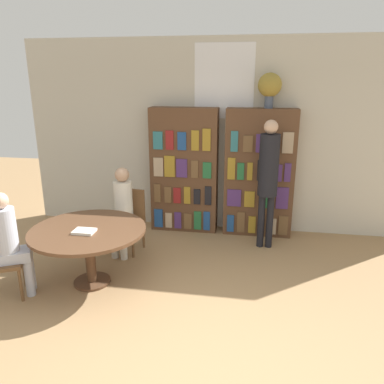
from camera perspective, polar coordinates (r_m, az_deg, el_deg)
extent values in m
plane|color=#9E7A51|center=(3.50, -1.25, -26.26)|extent=(16.00, 16.00, 0.00)
cube|color=beige|center=(5.98, 4.74, 8.29)|extent=(6.40, 0.06, 3.00)
cube|color=white|center=(5.88, 4.92, 16.45)|extent=(0.90, 0.01, 1.10)
cube|color=brown|center=(5.97, -1.17, 3.31)|extent=(1.06, 0.32, 1.97)
cube|color=navy|center=(6.13, -5.12, -3.98)|extent=(0.14, 0.02, 0.30)
cube|color=tan|center=(6.10, -3.57, -4.32)|extent=(0.11, 0.02, 0.25)
cube|color=#4C2D6B|center=(6.07, -2.17, -4.32)|extent=(0.11, 0.02, 0.27)
cube|color=brown|center=(6.04, -0.63, -4.48)|extent=(0.12, 0.02, 0.26)
cube|color=#236638|center=(6.01, 0.85, -4.36)|extent=(0.12, 0.02, 0.30)
cube|color=navy|center=(5.99, 2.25, -4.43)|extent=(0.10, 0.02, 0.31)
cube|color=brown|center=(5.99, -5.29, -0.16)|extent=(0.10, 0.02, 0.30)
cube|color=brown|center=(5.96, -3.68, -0.41)|extent=(0.11, 0.02, 0.26)
cube|color=maroon|center=(5.93, -2.27, -0.54)|extent=(0.12, 0.02, 0.25)
cube|color=olive|center=(5.90, -0.74, -0.51)|extent=(0.10, 0.02, 0.27)
cube|color=black|center=(5.88, 0.77, -0.73)|extent=(0.10, 0.02, 0.24)
cube|color=black|center=(5.84, 2.46, -0.57)|extent=(0.10, 0.02, 0.30)
cube|color=tan|center=(5.87, -5.14, 3.81)|extent=(0.15, 0.02, 0.30)
cube|color=olive|center=(5.83, -3.43, 3.92)|extent=(0.16, 0.02, 0.33)
cube|color=#4C2D6B|center=(5.79, -1.58, 3.65)|extent=(0.17, 0.02, 0.29)
cube|color=brown|center=(5.76, 0.42, 3.50)|extent=(0.11, 0.02, 0.27)
cube|color=#236638|center=(5.74, 2.31, 3.31)|extent=(0.13, 0.02, 0.25)
cube|color=#2D707A|center=(5.79, -5.22, 7.82)|extent=(0.15, 0.02, 0.27)
cube|color=maroon|center=(5.75, -3.44, 7.89)|extent=(0.12, 0.02, 0.29)
cube|color=navy|center=(5.71, -1.56, 7.76)|extent=(0.13, 0.02, 0.27)
cube|color=olive|center=(5.67, 0.48, 7.85)|extent=(0.11, 0.02, 0.30)
cube|color=olive|center=(5.65, 2.23, 7.95)|extent=(0.12, 0.02, 0.33)
cube|color=brown|center=(5.88, 10.19, 2.81)|extent=(1.06, 0.32, 1.97)
cube|color=navy|center=(5.96, 5.87, -4.77)|extent=(0.11, 0.02, 0.27)
cube|color=brown|center=(5.94, 7.46, -4.58)|extent=(0.12, 0.02, 0.34)
cube|color=olive|center=(5.95, 9.12, -4.93)|extent=(0.11, 0.02, 0.28)
cube|color=navy|center=(5.95, 10.49, -4.81)|extent=(0.09, 0.02, 0.32)
cube|color=tan|center=(5.97, 12.08, -5.16)|extent=(0.12, 0.02, 0.25)
cube|color=brown|center=(5.97, 13.70, -4.99)|extent=(0.14, 0.02, 0.31)
cube|color=#4C2D6B|center=(5.82, 6.43, -0.90)|extent=(0.21, 0.02, 0.27)
cube|color=olive|center=(5.81, 8.74, -1.10)|extent=(0.16, 0.02, 0.25)
cube|color=#236638|center=(5.80, 11.11, -0.81)|extent=(0.16, 0.02, 0.33)
cube|color=#4C2D6B|center=(5.82, 13.59, -0.92)|extent=(0.18, 0.02, 0.34)
cube|color=olive|center=(5.70, 6.02, 3.56)|extent=(0.11, 0.02, 0.33)
cube|color=#236638|center=(5.70, 7.42, 3.14)|extent=(0.10, 0.02, 0.26)
cube|color=olive|center=(5.69, 8.81, 3.11)|extent=(0.08, 0.02, 0.27)
cube|color=black|center=(5.69, 10.30, 3.27)|extent=(0.08, 0.02, 0.32)
cube|color=#4C2D6B|center=(5.70, 11.55, 2.92)|extent=(0.09, 0.02, 0.26)
cube|color=#4C2D6B|center=(5.71, 13.06, 2.83)|extent=(0.10, 0.02, 0.26)
cube|color=#4C2D6B|center=(5.72, 14.36, 2.88)|extent=(0.09, 0.02, 0.28)
cube|color=#2D707A|center=(5.61, 6.47, 7.66)|extent=(0.11, 0.02, 0.31)
cube|color=brown|center=(5.61, 8.52, 7.27)|extent=(0.14, 0.02, 0.24)
cube|color=#4C2D6B|center=(5.61, 10.56, 7.29)|extent=(0.16, 0.02, 0.27)
cube|color=black|center=(5.62, 12.52, 7.12)|extent=(0.13, 0.02, 0.25)
cube|color=tan|center=(5.63, 14.41, 7.26)|extent=(0.16, 0.02, 0.31)
cylinder|color=#475166|center=(5.72, 11.63, 13.35)|extent=(0.12, 0.12, 0.19)
sphere|color=olive|center=(5.71, 11.78, 15.69)|extent=(0.34, 0.34, 0.34)
cylinder|color=brown|center=(4.86, -14.94, -13.01)|extent=(0.44, 0.44, 0.03)
cylinder|color=brown|center=(4.70, -15.25, -9.47)|extent=(0.12, 0.12, 0.64)
cylinder|color=brown|center=(4.57, -15.58, -5.65)|extent=(1.35, 1.35, 0.04)
cube|color=brown|center=(4.75, -26.78, -9.64)|extent=(0.54, 0.54, 0.04)
cylinder|color=brown|center=(4.97, -24.21, -10.91)|extent=(0.04, 0.04, 0.39)
cylinder|color=brown|center=(4.67, -24.63, -12.80)|extent=(0.04, 0.04, 0.39)
cube|color=brown|center=(5.41, -9.90, -4.82)|extent=(0.46, 0.46, 0.04)
cube|color=brown|center=(5.47, -9.15, -1.78)|extent=(0.40, 0.10, 0.45)
cylinder|color=brown|center=(5.28, -9.00, -7.88)|extent=(0.04, 0.04, 0.39)
cylinder|color=brown|center=(5.43, -12.22, -7.33)|extent=(0.04, 0.04, 0.39)
cylinder|color=brown|center=(5.56, -7.41, -6.51)|extent=(0.04, 0.04, 0.39)
cylinder|color=brown|center=(5.70, -10.51, -6.03)|extent=(0.04, 0.04, 0.39)
cube|color=beige|center=(5.26, -10.66, -4.54)|extent=(0.30, 0.35, 0.12)
cylinder|color=beige|center=(5.23, -10.42, -1.07)|extent=(0.25, 0.25, 0.50)
sphere|color=tan|center=(5.13, -10.63, 2.62)|extent=(0.19, 0.19, 0.19)
cylinder|color=beige|center=(5.25, -10.41, -7.86)|extent=(0.10, 0.10, 0.43)
cylinder|color=beige|center=(5.31, -11.73, -7.63)|extent=(0.10, 0.10, 0.43)
cube|color=#B2B7C6|center=(4.70, -25.22, -8.66)|extent=(0.40, 0.37, 0.12)
cylinder|color=#B2B7C6|center=(4.59, -26.69, -5.22)|extent=(0.26, 0.26, 0.50)
sphere|color=#DBB293|center=(4.49, -27.25, -1.19)|extent=(0.18, 0.18, 0.18)
cylinder|color=#B2B7C6|center=(4.86, -23.38, -11.17)|extent=(0.10, 0.10, 0.43)
cylinder|color=#B2B7C6|center=(4.74, -23.53, -11.95)|extent=(0.10, 0.10, 0.43)
cylinder|color=black|center=(5.57, 10.47, -4.34)|extent=(0.10, 0.10, 0.80)
cylinder|color=black|center=(5.57, 11.75, -4.40)|extent=(0.10, 0.10, 0.80)
cylinder|color=black|center=(5.33, 11.62, 4.02)|extent=(0.28, 0.28, 0.87)
sphere|color=tan|center=(5.24, 11.96, 9.68)|extent=(0.19, 0.19, 0.19)
cylinder|color=black|center=(5.54, 12.53, 6.74)|extent=(0.07, 0.30, 0.07)
cube|color=silver|center=(4.46, -16.10, -5.78)|extent=(0.24, 0.18, 0.03)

